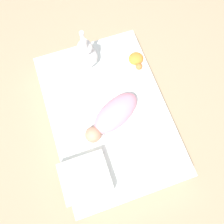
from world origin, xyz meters
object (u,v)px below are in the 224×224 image
Objects in this scene: pillow at (86,177)px; swaddled_baby at (113,115)px; bunny_plush at (86,54)px; turtle_plush at (136,60)px.

swaddled_baby is at bearing 137.48° from pillow.
pillow is 0.93m from bunny_plush.
pillow is 2.06× the size of turtle_plush.
swaddled_baby is at bearing 4.53° from bunny_plush.
bunny_plush is at bearing 162.47° from pillow.
bunny_plush reaches higher than swaddled_baby.
pillow reaches higher than turtle_plush.
pillow is 0.96× the size of bunny_plush.
bunny_plush is at bearing -108.55° from turtle_plush.
turtle_plush is at bearing 71.45° from bunny_plush.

